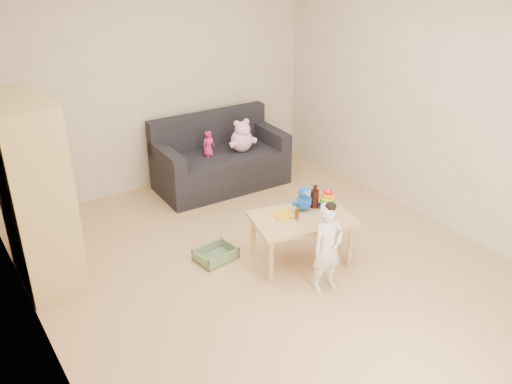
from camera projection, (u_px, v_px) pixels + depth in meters
room at (267, 135)px, 4.57m from camera, size 4.50×4.50×4.50m
wardrobe at (34, 193)px, 4.61m from camera, size 0.47×0.93×1.68m
sofa at (221, 169)px, 6.62m from camera, size 1.58×0.83×0.44m
play_table at (301, 239)px, 5.10m from camera, size 1.02×0.78×0.48m
storage_bin at (216, 254)px, 5.20m from camera, size 0.40×0.32×0.11m
toddler at (328, 249)px, 4.63m from camera, size 0.31×0.22×0.81m
pink_bear at (242, 138)px, 6.52m from camera, size 0.35×0.32×0.33m
doll at (209, 144)px, 6.37m from camera, size 0.17×0.12×0.31m
ring_stacker at (328, 201)px, 5.10m from camera, size 0.17×0.17×0.20m
brown_bottle at (315, 198)px, 5.13m from camera, size 0.08×0.08×0.23m
blue_plush at (304, 198)px, 5.07m from camera, size 0.23×0.20×0.24m
wooden_figure at (297, 213)px, 4.92m from camera, size 0.05×0.04×0.12m
yellow_book at (283, 215)px, 5.02m from camera, size 0.21×0.21×0.01m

